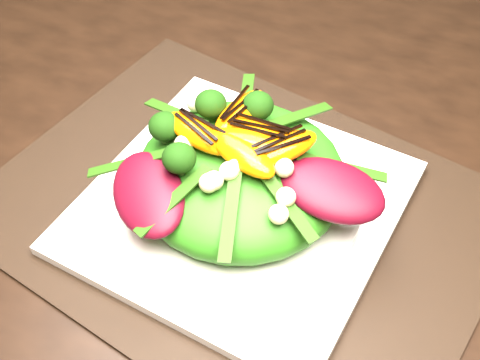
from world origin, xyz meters
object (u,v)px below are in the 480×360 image
at_px(placemat, 240,211).
at_px(plate_base, 240,206).
at_px(lettuce_mound, 240,176).
at_px(salad_bowl, 240,197).
at_px(orange_segment, 227,125).

xyz_separation_m(placemat, plate_base, (0.00, 0.00, 0.01)).
relative_size(placemat, lettuce_mound, 2.42).
relative_size(plate_base, lettuce_mound, 1.44).
bearing_deg(lettuce_mound, placemat, -90.00).
bearing_deg(placemat, plate_base, 90.00).
height_order(placemat, plate_base, plate_base).
height_order(plate_base, lettuce_mound, lettuce_mound).
bearing_deg(salad_bowl, placemat, -90.00).
relative_size(plate_base, orange_segment, 3.91).
distance_m(salad_bowl, lettuce_mound, 0.03).
distance_m(placemat, plate_base, 0.01).
relative_size(placemat, salad_bowl, 2.04).
bearing_deg(orange_segment, salad_bowl, -41.54).
bearing_deg(placemat, lettuce_mound, 90.00).
bearing_deg(salad_bowl, orange_segment, 138.46).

